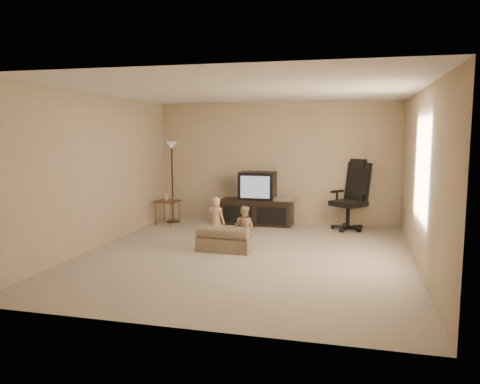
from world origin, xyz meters
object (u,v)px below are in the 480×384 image
object	(u,v)px
office_chair	(351,205)
floor_lamp	(172,164)
tv_stand	(258,203)
toddler_left	(216,223)
toddler_right	(244,228)
child_sofa	(225,240)
side_table	(167,201)

from	to	relation	value
office_chair	floor_lamp	size ratio (longest dim) A/B	0.81
tv_stand	toddler_left	bearing A→B (deg)	-96.37
tv_stand	toddler_right	distance (m)	2.10
floor_lamp	child_sofa	bearing A→B (deg)	-49.89
child_sofa	toddler_left	bearing A→B (deg)	153.77
tv_stand	floor_lamp	world-z (taller)	floor_lamp
side_table	child_sofa	distance (m)	2.55
office_chair	child_sofa	size ratio (longest dim) A/B	1.55
toddler_right	side_table	bearing A→B (deg)	-25.81
side_table	child_sofa	xyz separation A→B (m)	(1.75, -1.83, -0.31)
child_sofa	floor_lamp	bearing A→B (deg)	133.10
office_chair	tv_stand	bearing A→B (deg)	-142.52
office_chair	child_sofa	world-z (taller)	office_chair
child_sofa	toddler_right	distance (m)	0.38
tv_stand	toddler_left	world-z (taller)	tv_stand
side_table	toddler_right	bearing A→B (deg)	-38.98
tv_stand	office_chair	xyz separation A→B (m)	(1.88, -0.07, 0.04)
office_chair	toddler_left	world-z (taller)	office_chair
child_sofa	toddler_right	world-z (taller)	toddler_right
child_sofa	tv_stand	bearing A→B (deg)	91.43
toddler_left	tv_stand	bearing A→B (deg)	-88.50
tv_stand	toddler_right	xyz separation A→B (m)	(0.21, -2.08, -0.09)
floor_lamp	toddler_right	bearing A→B (deg)	-42.85
tv_stand	office_chair	world-z (taller)	office_chair
side_table	tv_stand	bearing A→B (deg)	13.77
toddler_right	office_chair	bearing A→B (deg)	-116.46
tv_stand	floor_lamp	size ratio (longest dim) A/B	0.90
side_table	floor_lamp	bearing A→B (deg)	81.29
floor_lamp	child_sofa	world-z (taller)	floor_lamp
floor_lamp	child_sofa	xyz separation A→B (m)	(1.72, -2.04, -1.07)
floor_lamp	toddler_left	size ratio (longest dim) A/B	1.97
side_table	toddler_right	world-z (taller)	toddler_right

